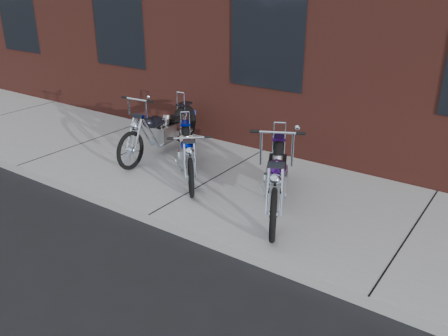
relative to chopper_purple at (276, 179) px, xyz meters
The scene contains 5 objects.
ground 1.83m from the chopper_purple, 137.16° to the right, with size 120.00×120.00×0.00m, color black.
sidewalk 1.40m from the chopper_purple, 165.85° to the left, with size 22.00×3.00×0.15m, color #969696.
chopper_purple is the anchor object (origin of this frame).
chopper_blue 1.68m from the chopper_purple, behind, with size 1.43×1.56×0.88m.
chopper_third 2.76m from the chopper_purple, 166.03° to the left, with size 0.54×2.23×1.13m.
Camera 1 is at (4.03, -4.01, 3.18)m, focal length 38.00 mm.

